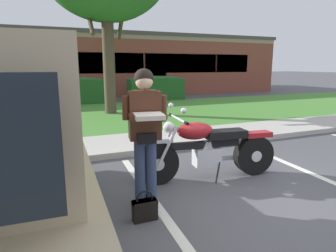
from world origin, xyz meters
name	(u,v)px	position (x,y,z in m)	size (l,w,h in m)	color
ground_plane	(258,204)	(0.00, 0.00, 0.00)	(140.00, 140.00, 0.00)	#4C4C51
curb_strip	(173,147)	(0.00, 2.68, 0.06)	(60.00, 0.20, 0.12)	#B7B2A8
concrete_walk	(159,139)	(0.00, 3.53, 0.04)	(60.00, 1.50, 0.08)	#B7B2A8
grass_lawn	(118,114)	(0.00, 7.53, 0.03)	(60.00, 6.51, 0.06)	#478433
stall_stripe_0	(164,215)	(-1.23, 0.20, 0.00)	(0.12, 4.40, 0.01)	silver
stall_stripe_1	(329,181)	(1.51, 0.20, 0.00)	(0.12, 4.40, 0.01)	silver
motorcycle	(213,148)	(-0.07, 1.00, 0.48)	(2.24, 0.82, 1.18)	black
rider_person	(145,127)	(-1.33, 0.53, 1.01)	(0.53, 0.62, 1.70)	black
handbag	(145,208)	(-1.47, 0.18, 0.14)	(0.28, 0.13, 0.36)	black
hedge_center_left	(73,90)	(-1.16, 11.10, 0.65)	(2.76, 0.90, 1.24)	#235623
hedge_center_right	(156,88)	(2.80, 11.10, 0.65)	(2.75, 0.90, 1.24)	#235623
brick_building	(52,65)	(-1.73, 17.86, 1.81)	(27.99, 9.03, 3.61)	brown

